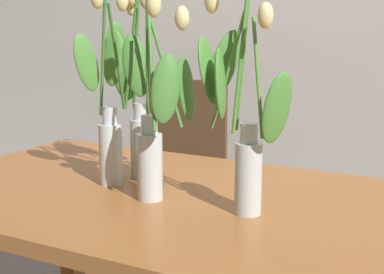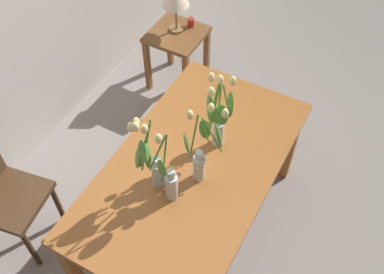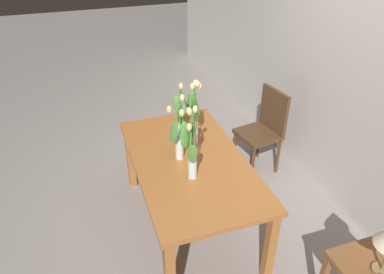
{
  "view_description": "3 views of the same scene",
  "coord_description": "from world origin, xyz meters",
  "px_view_note": "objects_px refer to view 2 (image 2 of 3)",
  "views": [
    {
      "loc": [
        0.76,
        -1.32,
        1.21
      ],
      "look_at": [
        0.04,
        -0.01,
        0.91
      ],
      "focal_mm": 54.03,
      "sensor_mm": 36.0,
      "label": 1
    },
    {
      "loc": [
        -1.33,
        -0.72,
        2.83
      ],
      "look_at": [
        0.08,
        0.05,
        0.89
      ],
      "focal_mm": 41.55,
      "sensor_mm": 36.0,
      "label": 2
    },
    {
      "loc": [
        2.31,
        -0.76,
        2.5
      ],
      "look_at": [
        0.0,
        0.02,
        0.96
      ],
      "focal_mm": 33.98,
      "sensor_mm": 36.0,
      "label": 3
    }
  ],
  "objects_px": {
    "tulip_vase_0": "(150,163)",
    "tulip_vase_1": "(201,152)",
    "tulip_vase_2": "(219,119)",
    "tulip_vase_3": "(166,177)",
    "pillar_candle": "(191,22)",
    "side_table": "(177,44)",
    "dining_table": "(193,174)"
  },
  "relations": [
    {
      "from": "tulip_vase_0",
      "to": "tulip_vase_1",
      "type": "relative_size",
      "value": 1.03
    },
    {
      "from": "tulip_vase_2",
      "to": "tulip_vase_3",
      "type": "bearing_deg",
      "value": 170.82
    },
    {
      "from": "tulip_vase_0",
      "to": "pillar_candle",
      "type": "relative_size",
      "value": 7.7
    },
    {
      "from": "tulip_vase_0",
      "to": "side_table",
      "type": "xyz_separation_m",
      "value": [
        1.48,
        0.71,
        -0.53
      ]
    },
    {
      "from": "tulip_vase_0",
      "to": "tulip_vase_1",
      "type": "bearing_deg",
      "value": -44.49
    },
    {
      "from": "tulip_vase_0",
      "to": "tulip_vase_1",
      "type": "height_order",
      "value": "tulip_vase_0"
    },
    {
      "from": "tulip_vase_2",
      "to": "side_table",
      "type": "height_order",
      "value": "tulip_vase_2"
    },
    {
      "from": "tulip_vase_3",
      "to": "side_table",
      "type": "distance_m",
      "value": 1.78
    },
    {
      "from": "tulip_vase_0",
      "to": "tulip_vase_2",
      "type": "distance_m",
      "value": 0.47
    },
    {
      "from": "tulip_vase_3",
      "to": "tulip_vase_1",
      "type": "bearing_deg",
      "value": -22.43
    },
    {
      "from": "tulip_vase_2",
      "to": "side_table",
      "type": "relative_size",
      "value": 1.07
    },
    {
      "from": "tulip_vase_0",
      "to": "side_table",
      "type": "bearing_deg",
      "value": 25.65
    },
    {
      "from": "tulip_vase_0",
      "to": "tulip_vase_3",
      "type": "distance_m",
      "value": 0.11
    },
    {
      "from": "tulip_vase_3",
      "to": "tulip_vase_0",
      "type": "bearing_deg",
      "value": 80.25
    },
    {
      "from": "tulip_vase_1",
      "to": "tulip_vase_2",
      "type": "relative_size",
      "value": 0.95
    },
    {
      "from": "tulip_vase_0",
      "to": "side_table",
      "type": "height_order",
      "value": "tulip_vase_0"
    },
    {
      "from": "side_table",
      "to": "pillar_candle",
      "type": "height_order",
      "value": "pillar_candle"
    },
    {
      "from": "tulip_vase_1",
      "to": "dining_table",
      "type": "bearing_deg",
      "value": 62.09
    },
    {
      "from": "dining_table",
      "to": "side_table",
      "type": "height_order",
      "value": "dining_table"
    },
    {
      "from": "tulip_vase_3",
      "to": "side_table",
      "type": "height_order",
      "value": "tulip_vase_3"
    },
    {
      "from": "tulip_vase_0",
      "to": "pillar_candle",
      "type": "distance_m",
      "value": 1.78
    },
    {
      "from": "tulip_vase_0",
      "to": "side_table",
      "type": "distance_m",
      "value": 1.73
    },
    {
      "from": "tulip_vase_0",
      "to": "tulip_vase_3",
      "type": "xyz_separation_m",
      "value": [
        -0.02,
        -0.11,
        -0.03
      ]
    },
    {
      "from": "side_table",
      "to": "tulip_vase_2",
      "type": "bearing_deg",
      "value": -139.55
    },
    {
      "from": "tulip_vase_0",
      "to": "dining_table",
      "type": "bearing_deg",
      "value": -27.77
    },
    {
      "from": "dining_table",
      "to": "side_table",
      "type": "distance_m",
      "value": 1.52
    },
    {
      "from": "side_table",
      "to": "tulip_vase_0",
      "type": "bearing_deg",
      "value": -154.35
    },
    {
      "from": "dining_table",
      "to": "side_table",
      "type": "bearing_deg",
      "value": 33.87
    },
    {
      "from": "tulip_vase_0",
      "to": "tulip_vase_2",
      "type": "relative_size",
      "value": 0.98
    },
    {
      "from": "tulip_vase_1",
      "to": "pillar_candle",
      "type": "relative_size",
      "value": 7.49
    },
    {
      "from": "tulip_vase_0",
      "to": "pillar_candle",
      "type": "height_order",
      "value": "tulip_vase_0"
    },
    {
      "from": "tulip_vase_1",
      "to": "pillar_candle",
      "type": "xyz_separation_m",
      "value": [
        1.42,
        0.85,
        -0.36
      ]
    }
  ]
}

